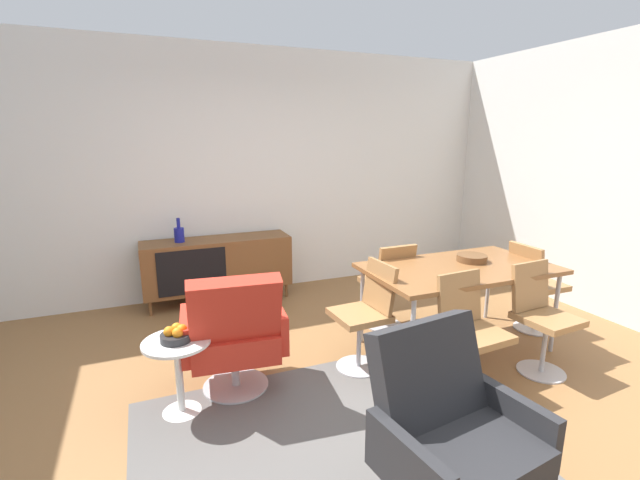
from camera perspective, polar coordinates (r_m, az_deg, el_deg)
name	(u,v)px	position (r m, az deg, el deg)	size (l,w,h in m)	color
ground_plane	(337,403)	(3.25, 2.22, -20.55)	(8.32, 8.32, 0.00)	olive
wall_back	(245,173)	(5.19, -9.76, 8.58)	(6.80, 0.12, 2.80)	silver
sideboard	(218,263)	(4.99, -13.25, -3.00)	(1.60, 0.45, 0.72)	brown
vase_cobalt	(179,234)	(4.87, -17.95, 0.74)	(0.10, 0.10, 0.26)	navy
dining_table	(459,271)	(3.91, 17.76, -3.90)	(1.60, 0.90, 0.74)	brown
wooden_bowl_on_table	(472,258)	(4.08, 19.24, -2.25)	(0.26, 0.26, 0.06)	brown
dining_chair_front_right	(541,314)	(3.84, 26.92, -8.62)	(0.43, 0.45, 0.86)	#9E7042
dining_chair_back_left	(389,282)	(4.21, 8.98, -5.44)	(0.41, 0.43, 0.86)	#9E7042
dining_chair_far_end	(533,284)	(4.58, 26.15, -5.13)	(0.43, 0.41, 0.86)	#9E7042
dining_chair_front_left	(469,329)	(3.37, 18.94, -10.90)	(0.42, 0.45, 0.86)	#9E7042
dining_chair_near_window	(366,311)	(3.50, 6.06, -9.27)	(0.45, 0.42, 0.86)	#9E7042
lounge_chair_red	(234,332)	(3.20, -11.18, -11.75)	(0.77, 0.71, 0.95)	red
armchair_black_shell	(451,432)	(2.31, 16.76, -22.90)	(0.78, 0.73, 0.95)	#262628
side_table_round	(179,368)	(3.14, -18.01, -15.67)	(0.44, 0.44, 0.52)	white
fruit_bowl	(176,334)	(3.04, -18.30, -11.66)	(0.20, 0.20, 0.11)	#262628
area_rug	(322,440)	(2.93, 0.22, -24.69)	(2.20, 1.70, 0.01)	#595654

